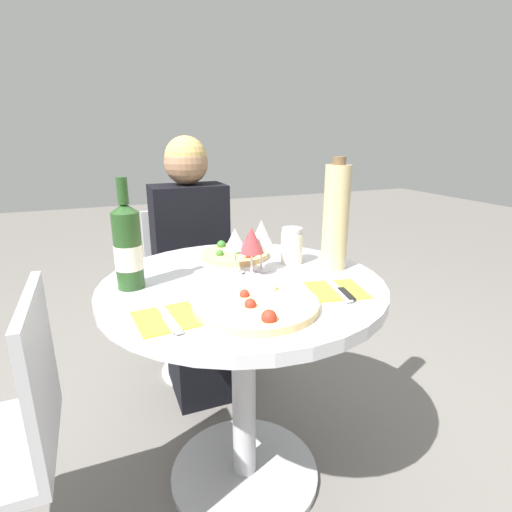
{
  "coord_description": "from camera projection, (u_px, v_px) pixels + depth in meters",
  "views": [
    {
      "loc": [
        -0.39,
        -1.07,
        1.17
      ],
      "look_at": [
        0.01,
        -0.08,
        0.84
      ],
      "focal_mm": 28.0,
      "sensor_mm": 36.0,
      "label": 1
    }
  ],
  "objects": [
    {
      "name": "sugar_shaker",
      "position": [
        292.0,
        246.0,
        1.36
      ],
      "size": [
        0.07,
        0.07,
        0.12
      ],
      "color": "silver",
      "rests_on": "dining_table"
    },
    {
      "name": "wine_bottle",
      "position": [
        128.0,
        247.0,
        1.12
      ],
      "size": [
        0.08,
        0.08,
        0.32
      ],
      "color": "#23471E",
      "rests_on": "dining_table"
    },
    {
      "name": "wine_glass_center",
      "position": [
        252.0,
        241.0,
        1.23
      ],
      "size": [
        0.08,
        0.08,
        0.16
      ],
      "color": "silver",
      "rests_on": "dining_table"
    },
    {
      "name": "pizza_large",
      "position": [
        256.0,
        304.0,
        1.02
      ],
      "size": [
        0.32,
        0.32,
        0.05
      ],
      "color": "#E5C17F",
      "rests_on": "dining_table"
    },
    {
      "name": "wine_glass_back_left",
      "position": [
        234.0,
        241.0,
        1.24
      ],
      "size": [
        0.07,
        0.07,
        0.15
      ],
      "color": "silver",
      "rests_on": "dining_table"
    },
    {
      "name": "place_setting_right",
      "position": [
        337.0,
        290.0,
        1.13
      ],
      "size": [
        0.18,
        0.19,
        0.01
      ],
      "color": "yellow",
      "rests_on": "dining_table"
    },
    {
      "name": "pizza_small_far",
      "position": [
        235.0,
        254.0,
        1.44
      ],
      "size": [
        0.24,
        0.24,
        0.05
      ],
      "color": "#DBB26B",
      "rests_on": "dining_table"
    },
    {
      "name": "wine_glass_back_right",
      "position": [
        261.0,
        234.0,
        1.27
      ],
      "size": [
        0.08,
        0.08,
        0.17
      ],
      "color": "silver",
      "rests_on": "dining_table"
    },
    {
      "name": "ground_plane",
      "position": [
        245.0,
        474.0,
        1.43
      ],
      "size": [
        12.0,
        12.0,
        0.0
      ],
      "primitive_type": "plane",
      "color": "slate",
      "rests_on": "ground"
    },
    {
      "name": "chair_behind_diner",
      "position": [
        190.0,
        294.0,
        2.0
      ],
      "size": [
        0.39,
        0.39,
        0.81
      ],
      "rotation": [
        0.0,
        0.0,
        3.14
      ],
      "color": "silver",
      "rests_on": "ground_plane"
    },
    {
      "name": "place_setting_left",
      "position": [
        168.0,
        318.0,
        0.96
      ],
      "size": [
        0.16,
        0.19,
        0.01
      ],
      "color": "yellow",
      "rests_on": "dining_table"
    },
    {
      "name": "seated_diner",
      "position": [
        195.0,
        277.0,
        1.84
      ],
      "size": [
        0.33,
        0.43,
        1.16
      ],
      "rotation": [
        0.0,
        0.0,
        3.14
      ],
      "color": "black",
      "rests_on": "ground_plane"
    },
    {
      "name": "dining_table",
      "position": [
        243.0,
        334.0,
        1.27
      ],
      "size": [
        0.86,
        0.86,
        0.74
      ],
      "color": "#B2B2B7",
      "rests_on": "ground_plane"
    },
    {
      "name": "tall_carafe",
      "position": [
        336.0,
        217.0,
        1.28
      ],
      "size": [
        0.08,
        0.08,
        0.36
      ],
      "color": "tan",
      "rests_on": "dining_table"
    }
  ]
}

